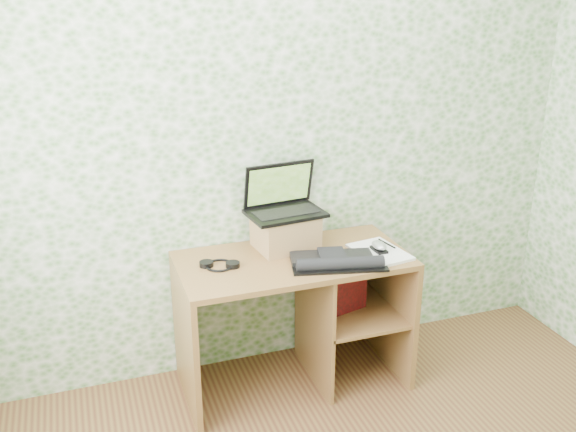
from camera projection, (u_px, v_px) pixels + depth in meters
name	position (u px, v px, depth m)	size (l,w,h in m)	color
wall_back	(274.00, 141.00, 3.41)	(3.50, 3.50, 0.00)	silver
desk	(305.00, 299.00, 3.47)	(1.20, 0.60, 0.75)	brown
riser	(285.00, 231.00, 3.42)	(0.31, 0.26, 0.19)	olive
laptop	(283.00, 202.00, 3.41)	(0.42, 0.32, 0.26)	black
keyboard	(335.00, 261.00, 3.24)	(0.49, 0.34, 0.07)	black
headphones	(220.00, 265.00, 3.23)	(0.19, 0.19, 0.02)	black
notepad	(380.00, 252.00, 3.38)	(0.22, 0.32, 0.01)	white
mouse	(379.00, 247.00, 3.37)	(0.07, 0.11, 0.04)	#AFAFB2
pen	(387.00, 243.00, 3.46)	(0.01, 0.01, 0.14)	black
red_box	(343.00, 284.00, 3.49)	(0.27, 0.08, 0.32)	maroon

